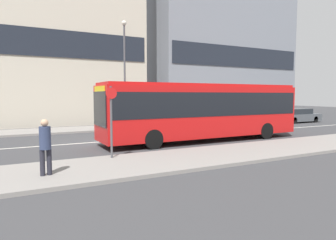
# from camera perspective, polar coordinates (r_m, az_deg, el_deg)

# --- Properties ---
(ground_plane) EXTENTS (120.00, 120.00, 0.00)m
(ground_plane) POSITION_cam_1_polar(r_m,az_deg,el_deg) (17.17, -12.50, -4.08)
(ground_plane) COLOR #3A3A3D
(sidewalk_near) EXTENTS (44.00, 3.50, 0.13)m
(sidewalk_near) POSITION_cam_1_polar(r_m,az_deg,el_deg) (11.34, -4.19, -8.17)
(sidewalk_near) COLOR gray
(sidewalk_near) RESTS_ON ground_plane
(sidewalk_far) EXTENTS (44.00, 3.50, 0.13)m
(sidewalk_far) POSITION_cam_1_polar(r_m,az_deg,el_deg) (23.21, -16.51, -1.73)
(sidewalk_far) COLOR gray
(sidewalk_far) RESTS_ON ground_plane
(lane_centerline) EXTENTS (41.80, 0.16, 0.01)m
(lane_centerline) POSITION_cam_1_polar(r_m,az_deg,el_deg) (17.17, -12.50, -4.06)
(lane_centerline) COLOR silver
(lane_centerline) RESTS_ON ground_plane
(apartment_block_right_tower) EXTENTS (17.68, 6.93, 24.80)m
(apartment_block_right_tower) POSITION_cam_1_polar(r_m,az_deg,el_deg) (38.19, 10.12, 19.52)
(apartment_block_right_tower) COLOR gray
(apartment_block_right_tower) RESTS_ON ground_plane
(city_bus) EXTENTS (11.96, 2.54, 3.22)m
(city_bus) POSITION_cam_1_polar(r_m,az_deg,el_deg) (17.16, 6.81, 2.23)
(city_bus) COLOR red
(city_bus) RESTS_ON ground_plane
(parked_car_0) EXTENTS (4.12, 1.71, 1.43)m
(parked_car_0) POSITION_cam_1_polar(r_m,az_deg,el_deg) (27.45, 16.69, 0.49)
(parked_car_0) COLOR #A39E84
(parked_car_0) RESTS_ON ground_plane
(parked_car_1) EXTENTS (4.70, 1.88, 1.33)m
(parked_car_1) POSITION_cam_1_polar(r_m,az_deg,el_deg) (31.27, 23.40, 0.73)
(parked_car_1) COLOR #4C5156
(parked_car_1) RESTS_ON ground_plane
(pedestrian_near_stop) EXTENTS (0.35, 0.34, 1.74)m
(pedestrian_near_stop) POSITION_cam_1_polar(r_m,az_deg,el_deg) (9.92, -22.35, -4.16)
(pedestrian_near_stop) COLOR #23232D
(pedestrian_near_stop) RESTS_ON sidewalk_near
(bus_stop_sign) EXTENTS (0.44, 0.12, 2.82)m
(bus_stop_sign) POSITION_cam_1_polar(r_m,az_deg,el_deg) (11.90, -10.75, 0.67)
(bus_stop_sign) COLOR #4C4C51
(bus_stop_sign) RESTS_ON sidewalk_near
(street_lamp) EXTENTS (0.36, 0.36, 7.95)m
(street_lamp) POSITION_cam_1_polar(r_m,az_deg,el_deg) (22.82, -8.28, 10.45)
(street_lamp) COLOR #4C4C51
(street_lamp) RESTS_ON sidewalk_far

